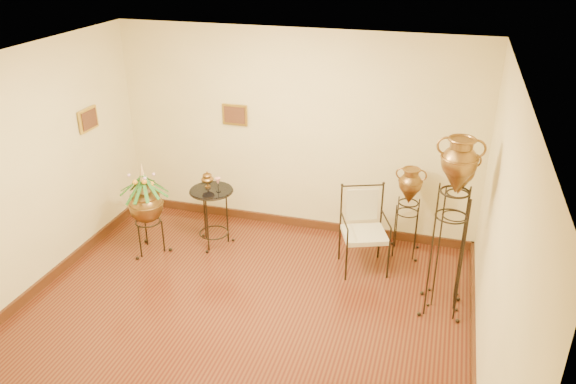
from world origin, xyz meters
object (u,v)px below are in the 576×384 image
(planter_urn, at_px, (146,202))
(side_table, at_px, (213,216))
(amphora_tall, at_px, (453,229))
(amphora_mid, at_px, (450,227))
(armchair, at_px, (365,231))

(planter_urn, bearing_deg, side_table, 29.70)
(amphora_tall, bearing_deg, planter_urn, 179.36)
(planter_urn, xyz_separation_m, side_table, (0.74, 0.42, -0.30))
(amphora_tall, relative_size, side_table, 1.81)
(amphora_mid, height_order, armchair, amphora_mid)
(amphora_tall, relative_size, amphora_mid, 0.90)
(amphora_tall, relative_size, planter_urn, 1.44)
(planter_urn, bearing_deg, amphora_mid, -3.00)
(amphora_tall, bearing_deg, amphora_mid, -102.70)
(armchair, xyz_separation_m, side_table, (-2.05, 0.05, -0.11))
(armchair, height_order, side_table, armchair)
(amphora_mid, relative_size, planter_urn, 1.61)
(armchair, distance_m, side_table, 2.05)
(amphora_mid, bearing_deg, side_table, 168.46)
(amphora_mid, height_order, planter_urn, amphora_mid)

